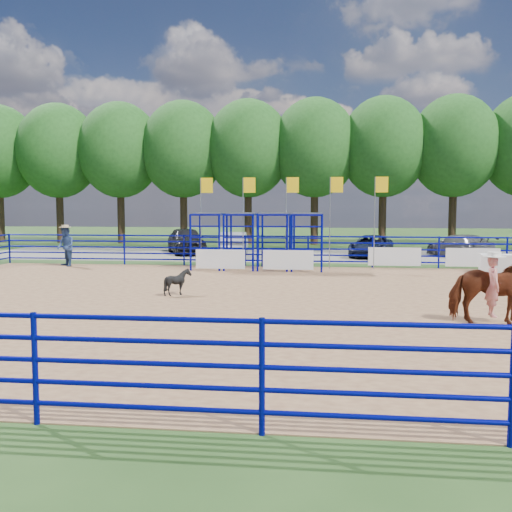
% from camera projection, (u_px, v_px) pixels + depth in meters
% --- Properties ---
extents(ground, '(120.00, 120.00, 0.00)m').
position_uv_depth(ground, '(298.00, 302.00, 17.08)').
color(ground, '#2F4F1F').
rests_on(ground, ground).
extents(arena_dirt, '(30.00, 20.00, 0.02)m').
position_uv_depth(arena_dirt, '(298.00, 302.00, 17.08)').
color(arena_dirt, '#9F744F').
rests_on(arena_dirt, ground).
extents(gravel_strip, '(40.00, 10.00, 0.01)m').
position_uv_depth(gravel_strip, '(311.00, 255.00, 33.90)').
color(gravel_strip, gray).
rests_on(gravel_strip, ground).
extents(announcer_table, '(1.59, 0.88, 0.81)m').
position_uv_depth(announcer_table, '(499.00, 264.00, 24.40)').
color(announcer_table, silver).
rests_on(announcer_table, arena_dirt).
extents(horse_and_rider, '(2.01, 0.94, 2.50)m').
position_uv_depth(horse_and_rider, '(493.00, 286.00, 13.80)').
color(horse_and_rider, '#612813').
rests_on(horse_and_rider, arena_dirt).
extents(calf, '(0.79, 0.70, 0.86)m').
position_uv_depth(calf, '(178.00, 282.00, 18.35)').
color(calf, black).
rests_on(calf, arena_dirt).
extents(spectator_cowboy, '(1.17, 1.16, 1.95)m').
position_uv_depth(spectator_cowboy, '(66.00, 246.00, 27.09)').
color(spectator_cowboy, navy).
rests_on(spectator_cowboy, arena_dirt).
extents(car_a, '(3.58, 5.08, 1.61)m').
position_uv_depth(car_a, '(186.00, 240.00, 34.57)').
color(car_a, black).
rests_on(car_a, gravel_strip).
extents(car_b, '(1.79, 4.29, 1.38)m').
position_uv_depth(car_b, '(234.00, 244.00, 33.24)').
color(car_b, gray).
rests_on(car_b, gravel_strip).
extents(car_c, '(3.00, 4.78, 1.23)m').
position_uv_depth(car_c, '(371.00, 246.00, 32.33)').
color(car_c, '#141A34').
rests_on(car_c, gravel_strip).
extents(car_d, '(3.51, 4.86, 1.31)m').
position_uv_depth(car_d, '(460.00, 246.00, 31.90)').
color(car_d, '#59595B').
rests_on(car_d, gravel_strip).
extents(perimeter_fence, '(30.10, 20.10, 1.50)m').
position_uv_depth(perimeter_fence, '(298.00, 278.00, 17.02)').
color(perimeter_fence, '#060A92').
rests_on(perimeter_fence, ground).
extents(chute_assembly, '(19.32, 2.41, 4.20)m').
position_uv_depth(chute_assembly, '(266.00, 242.00, 25.94)').
color(chute_assembly, '#060A92').
rests_on(chute_assembly, ground).
extents(treeline, '(56.40, 6.40, 11.24)m').
position_uv_depth(treeline, '(315.00, 143.00, 42.14)').
color(treeline, '#3F2B19').
rests_on(treeline, ground).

